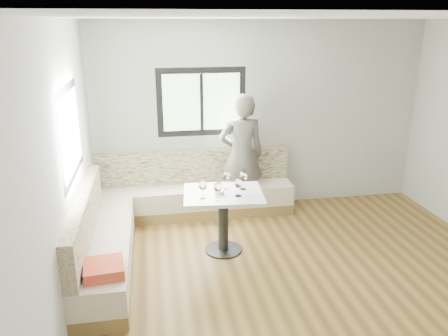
# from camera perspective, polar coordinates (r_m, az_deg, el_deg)

# --- Properties ---
(room) EXTENTS (5.01, 5.01, 2.81)m
(room) POSITION_cam_1_polar(r_m,az_deg,el_deg) (4.38, 11.73, 0.21)
(room) COLOR brown
(room) RESTS_ON ground
(banquette) EXTENTS (2.90, 2.80, 0.95)m
(banquette) POSITION_cam_1_polar(r_m,az_deg,el_deg) (5.93, -8.36, -5.83)
(banquette) COLOR olive
(banquette) RESTS_ON ground
(table) EXTENTS (1.02, 0.83, 0.79)m
(table) POSITION_cam_1_polar(r_m,az_deg,el_deg) (5.39, -0.09, -5.20)
(table) COLOR black
(table) RESTS_ON ground
(person) EXTENTS (0.66, 0.43, 1.81)m
(person) POSITION_cam_1_polar(r_m,az_deg,el_deg) (6.39, 2.30, 1.67)
(person) COLOR #575650
(person) RESTS_ON ground
(olive_ramekin) EXTENTS (0.11, 0.11, 0.04)m
(olive_ramekin) POSITION_cam_1_polar(r_m,az_deg,el_deg) (5.30, -0.60, -3.09)
(olive_ramekin) COLOR white
(olive_ramekin) RESTS_ON table
(wine_glass_a) EXTENTS (0.10, 0.10, 0.22)m
(wine_glass_a) POSITION_cam_1_polar(r_m,az_deg,el_deg) (5.11, -2.80, -2.33)
(wine_glass_a) COLOR white
(wine_glass_a) RESTS_ON table
(wine_glass_b) EXTENTS (0.10, 0.10, 0.22)m
(wine_glass_b) POSITION_cam_1_polar(r_m,az_deg,el_deg) (5.05, -0.81, -2.57)
(wine_glass_b) COLOR white
(wine_glass_b) RESTS_ON table
(wine_glass_c) EXTENTS (0.10, 0.10, 0.22)m
(wine_glass_c) POSITION_cam_1_polar(r_m,az_deg,el_deg) (5.17, 1.91, -2.07)
(wine_glass_c) COLOR white
(wine_glass_c) RESTS_ON table
(wine_glass_d) EXTENTS (0.10, 0.10, 0.22)m
(wine_glass_d) POSITION_cam_1_polar(r_m,az_deg,el_deg) (5.39, 0.31, -1.18)
(wine_glass_d) COLOR white
(wine_glass_d) RESTS_ON table
(wine_glass_e) EXTENTS (0.10, 0.10, 0.22)m
(wine_glass_e) POSITION_cam_1_polar(r_m,az_deg,el_deg) (5.37, 2.53, -1.25)
(wine_glass_e) COLOR white
(wine_glass_e) RESTS_ON table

